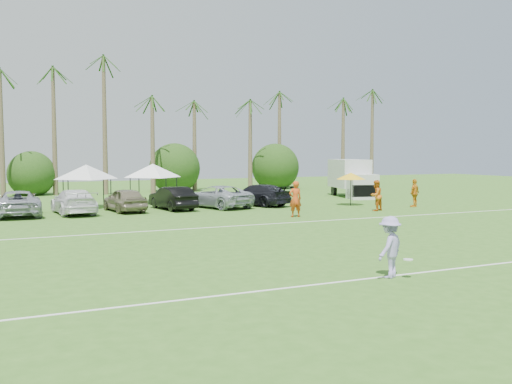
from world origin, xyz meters
name	(u,v)px	position (x,y,z in m)	size (l,w,h in m)	color
ground	(407,297)	(0.00, 0.00, 0.00)	(120.00, 120.00, 0.00)	#38681F
field_lines	(264,247)	(0.00, 8.00, 0.01)	(80.00, 12.10, 0.01)	white
palm_tree_3	(2,67)	(-8.00, 38.00, 10.06)	(2.40, 2.40, 11.90)	brown
palm_tree_4	(57,103)	(-4.00, 38.00, 7.48)	(2.40, 2.40, 8.90)	brown
palm_tree_5	(107,94)	(0.00, 38.00, 8.35)	(2.40, 2.40, 9.90)	brown
palm_tree_6	(154,86)	(4.00, 38.00, 9.21)	(2.40, 2.40, 10.90)	brown
palm_tree_7	(198,79)	(8.00, 38.00, 10.06)	(2.40, 2.40, 11.90)	brown
palm_tree_8	(249,110)	(13.00, 38.00, 7.48)	(2.40, 2.40, 8.90)	brown
palm_tree_9	(295,102)	(18.00, 38.00, 8.35)	(2.40, 2.40, 9.90)	brown
palm_tree_10	(339,95)	(23.00, 38.00, 9.21)	(2.40, 2.40, 10.90)	brown
palm_tree_11	(372,89)	(27.00, 38.00, 10.06)	(2.40, 2.40, 11.90)	brown
bush_tree_1	(32,173)	(-6.00, 39.00, 1.80)	(4.00, 4.00, 4.00)	brown
bush_tree_2	(174,171)	(6.00, 39.00, 1.80)	(4.00, 4.00, 4.00)	brown
bush_tree_3	(272,170)	(16.00, 39.00, 1.80)	(4.00, 4.00, 4.00)	brown
sideline_player_a	(295,199)	(5.86, 16.14, 0.98)	(0.71, 0.47, 1.95)	#CF4817
sideline_player_b	(376,195)	(11.82, 16.93, 0.92)	(0.90, 0.70, 1.85)	orange
sideline_player_c	(415,193)	(15.56, 17.85, 0.90)	(1.05, 0.44, 1.80)	orange
box_truck	(352,177)	(16.68, 26.40, 1.57)	(3.45, 6.04, 2.94)	silver
canopy_tent_left	(86,165)	(-3.59, 26.20, 2.73)	(3.94, 3.94, 3.19)	black
canopy_tent_right	(153,164)	(0.90, 26.98, 2.73)	(3.94, 3.94, 3.19)	black
market_umbrella	(351,176)	(12.42, 20.43, 1.95)	(1.95, 1.95, 2.17)	black
frisbee_player	(390,247)	(0.95, 1.88, 0.86)	(1.29, 1.08, 1.73)	#A598D8
parked_car_2	(18,203)	(-7.74, 23.02, 0.70)	(2.34, 5.07, 1.41)	#989AA7
parked_car_3	(74,202)	(-4.83, 22.80, 0.70)	(1.97, 4.85, 1.41)	white
parked_car_4	(125,200)	(-1.91, 22.90, 0.70)	(1.66, 4.13, 1.41)	#7F765C
parked_car_5	(173,198)	(1.01, 22.87, 0.70)	(1.49, 4.27, 1.41)	black
parked_car_6	(217,197)	(3.93, 22.84, 0.70)	(2.34, 5.07, 1.41)	#A0A7AE
parked_car_7	(258,195)	(6.85, 23.02, 0.70)	(1.97, 4.85, 1.41)	black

